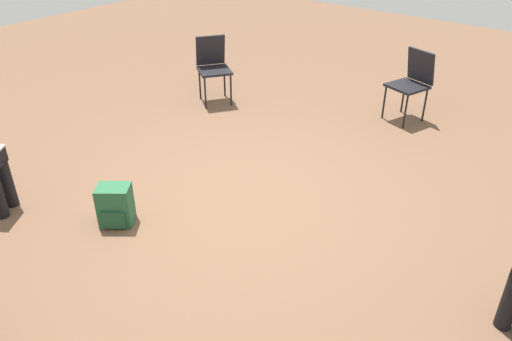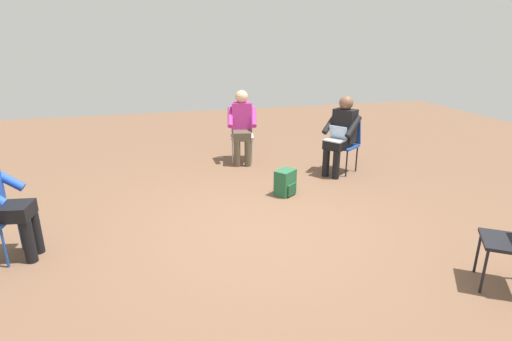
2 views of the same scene
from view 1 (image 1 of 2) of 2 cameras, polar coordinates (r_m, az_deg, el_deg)
The scene contains 4 objects.
ground_plane at distance 4.68m, azimuth -1.87°, elevation -3.18°, with size 15.63×15.63×0.00m, color brown.
chair_south at distance 6.35m, azimuth 17.41°, elevation 9.81°, with size 0.51×0.54×0.85m.
chair_southeast at distance 6.65m, azimuth -4.94°, elevation 11.98°, with size 0.58×0.57×0.85m.
backpack_near_laptop_user at distance 4.44m, azimuth -15.74°, elevation -4.05°, with size 0.34×0.33×0.36m.
Camera 1 is at (-2.52, 2.97, 2.58)m, focal length 35.00 mm.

